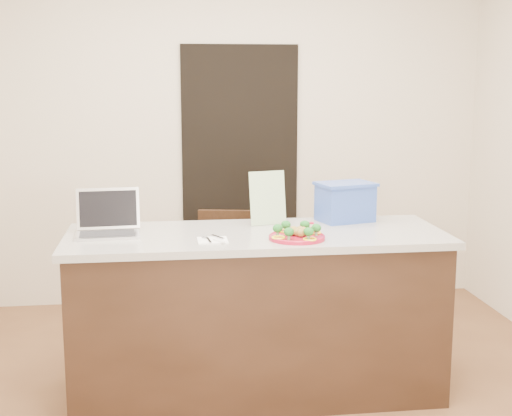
{
  "coord_description": "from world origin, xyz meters",
  "views": [
    {
      "loc": [
        -0.5,
        -3.5,
        1.75
      ],
      "look_at": [
        -0.01,
        0.2,
        1.07
      ],
      "focal_mm": 50.0,
      "sensor_mm": 36.0,
      "label": 1
    }
  ],
  "objects": [
    {
      "name": "ground",
      "position": [
        0.0,
        0.0,
        0.0
      ],
      "size": [
        4.0,
        4.0,
        0.0
      ],
      "primitive_type": "plane",
      "color": "brown",
      "rests_on": "ground"
    },
    {
      "name": "room_shell",
      "position": [
        0.0,
        0.0,
        1.62
      ],
      "size": [
        4.0,
        4.0,
        4.0
      ],
      "color": "white",
      "rests_on": "ground"
    },
    {
      "name": "doorway",
      "position": [
        0.1,
        1.98,
        1.0
      ],
      "size": [
        0.9,
        0.02,
        2.0
      ],
      "primitive_type": "cube",
      "color": "black",
      "rests_on": "ground"
    },
    {
      "name": "island",
      "position": [
        0.0,
        0.25,
        0.46
      ],
      "size": [
        2.06,
        0.76,
        0.92
      ],
      "color": "black",
      "rests_on": "ground"
    },
    {
      "name": "plate",
      "position": [
        0.19,
        0.07,
        0.93
      ],
      "size": [
        0.3,
        0.3,
        0.02
      ],
      "rotation": [
        0.0,
        0.0,
        -0.33
      ],
      "color": "maroon",
      "rests_on": "island"
    },
    {
      "name": "meatballs",
      "position": [
        0.19,
        0.07,
        0.96
      ],
      "size": [
        0.12,
        0.12,
        0.04
      ],
      "color": "olive",
      "rests_on": "plate"
    },
    {
      "name": "broccoli",
      "position": [
        0.19,
        0.07,
        0.98
      ],
      "size": [
        0.25,
        0.24,
        0.04
      ],
      "color": "#154F1B",
      "rests_on": "plate"
    },
    {
      "name": "pepper_rings",
      "position": [
        0.19,
        0.07,
        0.94
      ],
      "size": [
        0.28,
        0.28,
        0.01
      ],
      "color": "yellow",
      "rests_on": "plate"
    },
    {
      "name": "napkin",
      "position": [
        -0.25,
        0.08,
        0.92
      ],
      "size": [
        0.15,
        0.15,
        0.01
      ],
      "primitive_type": "cube",
      "rotation": [
        0.0,
        0.0,
        0.0
      ],
      "color": "silver",
      "rests_on": "island"
    },
    {
      "name": "fork",
      "position": [
        -0.27,
        0.09,
        0.93
      ],
      "size": [
        0.03,
        0.15,
        0.0
      ],
      "rotation": [
        0.0,
        0.0,
        0.09
      ],
      "color": "#AFAFB3",
      "rests_on": "napkin"
    },
    {
      "name": "knife",
      "position": [
        -0.22,
        0.07,
        0.93
      ],
      "size": [
        0.07,
        0.19,
        0.01
      ],
      "rotation": [
        0.0,
        0.0,
        0.49
      ],
      "color": "white",
      "rests_on": "napkin"
    },
    {
      "name": "yogurt_bottle",
      "position": [
        0.28,
        0.15,
        0.95
      ],
      "size": [
        0.03,
        0.03,
        0.07
      ],
      "rotation": [
        0.0,
        0.0,
        -0.29
      ],
      "color": "white",
      "rests_on": "island"
    },
    {
      "name": "laptop",
      "position": [
        -0.8,
        0.33,
        0.98
      ],
      "size": [
        0.35,
        0.28,
        0.24
      ],
      "rotation": [
        0.0,
        0.0,
        0.06
      ],
      "color": "#B4B5B9",
      "rests_on": "island"
    },
    {
      "name": "leaflet",
      "position": [
        0.09,
        0.46,
        1.07
      ],
      "size": [
        0.22,
        0.1,
        0.3
      ],
      "primitive_type": "cube",
      "rotation": [
        -0.14,
        0.0,
        0.24
      ],
      "color": "silver",
      "rests_on": "island"
    },
    {
      "name": "blue_box",
      "position": [
        0.56,
        0.5,
        1.04
      ],
      "size": [
        0.37,
        0.31,
        0.23
      ],
      "rotation": [
        0.0,
        0.0,
        0.27
      ],
      "color": "#2D4CA5",
      "rests_on": "island"
    },
    {
      "name": "chair",
      "position": [
        -0.08,
        0.98,
        0.51
      ],
      "size": [
        0.47,
        0.47,
        0.89
      ],
      "rotation": [
        0.0,
        0.0,
        -0.21
      ],
      "color": "black",
      "rests_on": "ground"
    }
  ]
}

